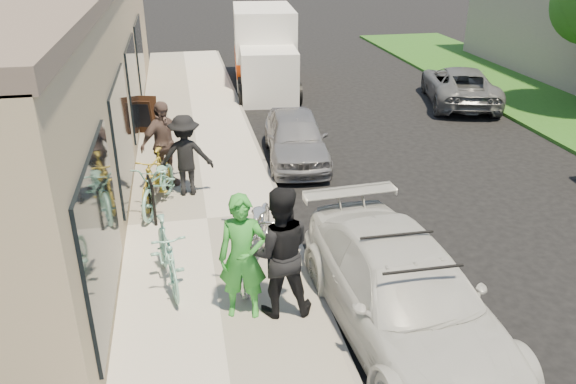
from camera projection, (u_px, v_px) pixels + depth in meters
ground at (351, 304)px, 8.63m from camera, size 120.00×120.00×0.00m
sidewalk at (207, 222)px, 10.92m from camera, size 3.00×34.00×0.15m
curb at (285, 215)px, 11.19m from camera, size 0.12×34.00×0.13m
storefront at (58, 68)px, 13.93m from camera, size 3.60×20.00×4.22m
bike_rack at (151, 196)px, 10.64m from camera, size 0.15×0.59×0.83m
sandwich_board at (144, 115)px, 15.36m from camera, size 0.72×0.73×0.95m
sedan_white at (403, 293)px, 7.74m from camera, size 2.18×4.75×1.39m
sedan_silver at (296, 137)px, 13.80m from camera, size 1.80×3.72×1.22m
moving_truck at (265, 53)px, 20.38m from camera, size 2.58×5.74×2.74m
far_car_gray at (459, 85)px, 18.48m from camera, size 3.14×4.78×1.22m
tandem_bike at (257, 236)px, 9.01m from camera, size 1.51×2.48×1.23m
woman_rider at (243, 257)px, 7.79m from camera, size 0.76×0.58×1.88m
man_standing at (279, 252)px, 7.84m from camera, size 1.02×0.82×1.97m
cruiser_bike_a at (167, 254)px, 8.66m from camera, size 0.77×1.81×1.05m
cruiser_bike_b at (159, 184)px, 11.13m from camera, size 1.18×2.04×1.01m
cruiser_bike_c at (156, 177)px, 11.39m from camera, size 0.97×1.81×1.05m
bystander_a at (186, 155)px, 11.57m from camera, size 1.16×0.72×1.72m
bystander_b at (163, 145)px, 11.92m from camera, size 1.16×1.02×1.89m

